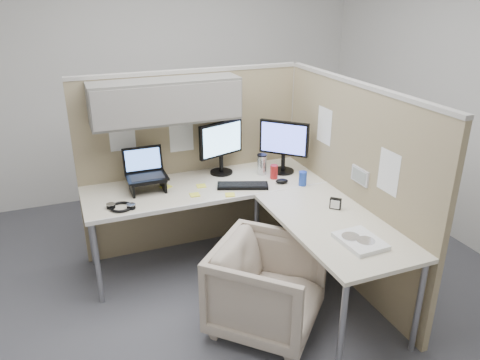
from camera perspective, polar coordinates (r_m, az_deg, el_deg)
name	(u,v)px	position (r m, az deg, el deg)	size (l,w,h in m)	color
ground	(240,290)	(3.88, -0.01, -13.22)	(4.50, 4.50, 0.00)	#45454B
partition_back	(181,134)	(4.05, -7.23, 5.55)	(2.00, 0.36, 1.63)	#9B8965
partition_right	(348,184)	(3.81, 13.04, -0.45)	(0.07, 2.03, 1.63)	#9B8965
desk	(249,204)	(3.67, 1.07, -2.99)	(2.00, 1.98, 0.73)	beige
office_chair	(267,283)	(3.34, 3.35, -12.44)	(0.70, 0.65, 0.72)	beige
monitor_left	(221,144)	(4.07, -2.33, 4.45)	(0.43, 0.20, 0.47)	black
monitor_right	(284,143)	(4.11, 5.36, 4.56)	(0.34, 0.34, 0.47)	black
laptop_station	(146,175)	(3.85, -11.37, 0.59)	(0.32, 0.28, 0.33)	black
keyboard	(243,186)	(3.87, 0.33, -0.69)	(0.42, 0.14, 0.02)	black
mouse	(282,181)	(3.96, 5.12, -0.13)	(0.11, 0.07, 0.04)	black
travel_mug	(262,164)	(4.11, 2.67, 1.94)	(0.09, 0.09, 0.18)	silver
soda_can_green	(303,179)	(3.92, 7.66, 0.18)	(0.07, 0.07, 0.12)	#1E3FA5
soda_can_silver	(274,172)	(4.04, 4.16, 1.00)	(0.07, 0.07, 0.12)	#B21E1E
sticky_note_a	(195,195)	(3.74, -5.54, -1.81)	(0.08, 0.08, 0.01)	#FCF642
sticky_note_d	(201,186)	(3.90, -4.75, -0.72)	(0.08, 0.08, 0.01)	#FCF642
sticky_note_c	(166,187)	(3.92, -9.02, -0.81)	(0.08, 0.08, 0.01)	#FCF642
sticky_note_b	(230,195)	(3.72, -1.23, -1.81)	(0.08, 0.08, 0.01)	#FCF642
headphones	(121,207)	(3.61, -14.30, -3.18)	(0.23, 0.23, 0.03)	black
paper_stack	(360,241)	(3.15, 14.43, -7.21)	(0.26, 0.32, 0.03)	white
desk_clock	(335,204)	(3.56, 11.56, -2.84)	(0.08, 0.08, 0.08)	black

